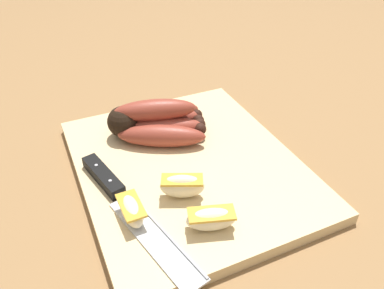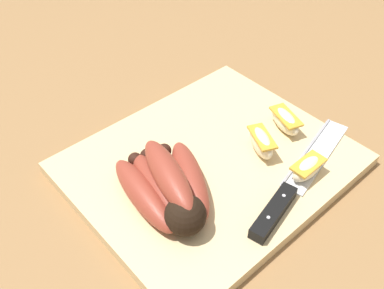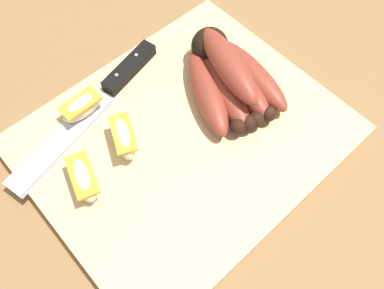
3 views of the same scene
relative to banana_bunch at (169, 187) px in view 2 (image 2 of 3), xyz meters
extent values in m
plane|color=olive|center=(-0.09, -0.01, -0.05)|extent=(6.00, 6.00, 0.00)
cube|color=#DBBC84|center=(-0.10, -0.02, -0.04)|extent=(0.41, 0.34, 0.02)
sphere|color=black|center=(0.02, 0.05, 0.00)|extent=(0.05, 0.05, 0.05)
ellipsoid|color=brown|center=(-0.04, 0.00, -0.01)|extent=(0.10, 0.15, 0.04)
sphere|color=black|center=(-0.04, -0.07, -0.01)|extent=(0.02, 0.02, 0.02)
ellipsoid|color=brown|center=(-0.01, 0.00, -0.01)|extent=(0.09, 0.15, 0.04)
sphere|color=black|center=(-0.03, -0.07, -0.01)|extent=(0.02, 0.02, 0.02)
ellipsoid|color=brown|center=(0.01, -0.01, -0.01)|extent=(0.07, 0.15, 0.04)
sphere|color=black|center=(-0.02, -0.07, -0.01)|extent=(0.02, 0.02, 0.02)
ellipsoid|color=brown|center=(0.03, -0.02, -0.01)|extent=(0.06, 0.15, 0.04)
sphere|color=black|center=(0.00, -0.08, -0.01)|extent=(0.02, 0.02, 0.02)
ellipsoid|color=brown|center=(0.00, 0.00, 0.02)|extent=(0.08, 0.15, 0.04)
cube|color=silver|center=(-0.23, 0.08, -0.02)|extent=(0.18, 0.08, 0.00)
cube|color=#99999E|center=(-0.22, 0.07, -0.02)|extent=(0.17, 0.04, 0.00)
cube|color=black|center=(-0.09, 0.12, -0.02)|extent=(0.10, 0.04, 0.02)
cylinder|color=#B2B2B7|center=(-0.07, 0.12, -0.01)|extent=(0.00, 0.01, 0.00)
cylinder|color=#B2B2B7|center=(-0.11, 0.11, -0.01)|extent=(0.00, 0.01, 0.00)
ellipsoid|color=beige|center=(-0.24, 0.01, -0.01)|extent=(0.05, 0.07, 0.03)
cube|color=gold|center=(-0.24, 0.01, 0.00)|extent=(0.05, 0.07, 0.00)
ellipsoid|color=beige|center=(-0.18, 0.10, -0.01)|extent=(0.06, 0.03, 0.03)
cube|color=gold|center=(-0.18, 0.10, 0.00)|extent=(0.06, 0.03, 0.00)
ellipsoid|color=beige|center=(-0.17, 0.02, -0.01)|extent=(0.05, 0.07, 0.04)
cube|color=gold|center=(-0.17, 0.02, 0.01)|extent=(0.05, 0.06, 0.00)
camera|label=1|loc=(-0.54, 0.18, 0.36)|focal=35.73mm
camera|label=2|loc=(0.23, 0.31, 0.45)|focal=39.99mm
camera|label=3|loc=(-0.27, -0.22, 0.43)|focal=36.17mm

